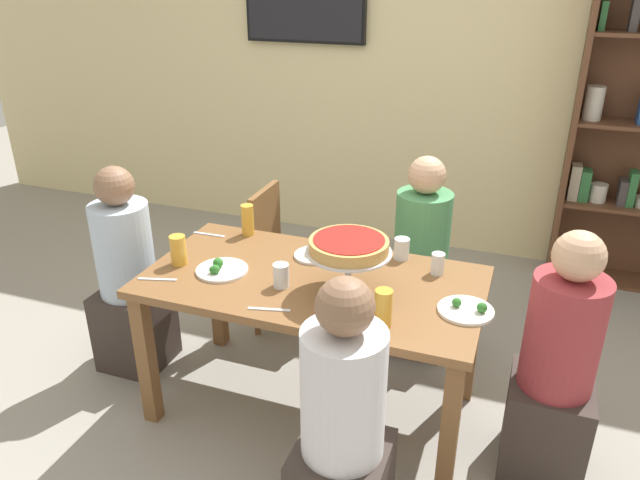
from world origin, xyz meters
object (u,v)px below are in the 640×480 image
object	(u,v)px
diner_near_right	(342,439)
cutlery_fork_far	(157,279)
beer_glass_amber_short	(248,220)
beer_glass_amber_spare	(383,308)
diner_head_east	(555,376)
dining_table	(313,297)
chair_far_left	(283,253)
deep_dish_pizza_stand	(349,248)
cutlery_fork_near	(269,309)
diner_head_west	(129,285)
salad_plate_near_diner	(466,310)
salad_plate_spare	(221,269)
beer_glass_amber_tall	(178,250)
diner_far_right	(420,270)
cutlery_knife_near	(209,234)
salad_plate_far_diner	(315,252)
water_glass_clear_near	(281,275)
television	(305,6)
water_glass_clear_far	(438,264)
water_glass_clear_spare	(402,249)

from	to	relation	value
diner_near_right	cutlery_fork_far	size ratio (longest dim) A/B	6.39
beer_glass_amber_short	beer_glass_amber_spare	world-z (taller)	beer_glass_amber_short
diner_head_east	beer_glass_amber_spare	distance (m)	0.80
dining_table	beer_glass_amber_short	size ratio (longest dim) A/B	9.33
chair_far_left	cutlery_fork_far	distance (m)	0.99
deep_dish_pizza_stand	cutlery_fork_near	bearing A→B (deg)	-134.88
diner_head_west	salad_plate_near_diner	distance (m)	1.78
salad_plate_spare	beer_glass_amber_tall	size ratio (longest dim) A/B	1.67
diner_far_right	cutlery_knife_near	xyz separation A→B (m)	(-1.05, -0.46, 0.25)
diner_far_right	salad_plate_far_diner	world-z (taller)	diner_far_right
salad_plate_near_diner	salad_plate_spare	xyz separation A→B (m)	(-1.13, -0.03, 0.00)
dining_table	diner_head_east	bearing A→B (deg)	-1.39
diner_head_west	cutlery_fork_near	size ratio (longest dim) A/B	6.39
cutlery_fork_far	beer_glass_amber_short	bearing A→B (deg)	58.72
salad_plate_spare	water_glass_clear_near	world-z (taller)	water_glass_clear_near
television	salad_plate_far_diner	distance (m)	2.28
dining_table	diner_head_west	xyz separation A→B (m)	(-1.06, 0.03, -0.15)
diner_far_right	cutlery_fork_near	world-z (taller)	diner_far_right
diner_near_right	cutlery_fork_far	distance (m)	1.14
dining_table	salad_plate_spare	bearing A→B (deg)	-168.41
water_glass_clear_near	water_glass_clear_far	distance (m)	0.73
diner_near_right	water_glass_clear_near	distance (m)	0.79
diner_head_west	beer_glass_amber_spare	distance (m)	1.53
salad_plate_far_diner	cutlery_knife_near	distance (m)	0.62
diner_head_west	diner_head_east	world-z (taller)	same
dining_table	salad_plate_far_diner	size ratio (longest dim) A/B	7.70
dining_table	diner_head_west	bearing A→B (deg)	178.56
dining_table	diner_head_west	world-z (taller)	diner_head_west
chair_far_left	beer_glass_amber_tall	xyz separation A→B (m)	(-0.21, -0.76, 0.33)
beer_glass_amber_spare	cutlery_fork_far	size ratio (longest dim) A/B	0.89
diner_near_right	salad_plate_far_diner	xyz separation A→B (m)	(-0.43, 0.89, 0.27)
cutlery_knife_near	water_glass_clear_near	bearing A→B (deg)	144.91
salad_plate_far_diner	salad_plate_spare	size ratio (longest dim) A/B	0.82
chair_far_left	dining_table	bearing A→B (deg)	33.23
dining_table	cutlery_knife_near	distance (m)	0.74
diner_far_right	chair_far_left	size ratio (longest dim) A/B	1.32
beer_glass_amber_short	cutlery_fork_near	size ratio (longest dim) A/B	0.92
cutlery_fork_near	television	bearing A→B (deg)	94.28
beer_glass_amber_short	water_glass_clear_spare	world-z (taller)	beer_glass_amber_short
diner_near_right	cutlery_knife_near	size ratio (longest dim) A/B	6.39
dining_table	water_glass_clear_far	size ratio (longest dim) A/B	14.97
diner_far_right	cutlery_fork_far	size ratio (longest dim) A/B	6.39
television	beer_glass_amber_short	bearing A→B (deg)	-78.71
television	water_glass_clear_near	size ratio (longest dim) A/B	8.46
salad_plate_spare	water_glass_clear_near	bearing A→B (deg)	-5.37
diner_head_west	beer_glass_amber_tall	bearing A→B (deg)	-15.00
salad_plate_far_diner	water_glass_clear_far	bearing A→B (deg)	2.50
diner_head_west	water_glass_clear_spare	xyz separation A→B (m)	(1.39, 0.31, 0.30)
beer_glass_amber_short	cutlery_fork_near	bearing A→B (deg)	-57.62
diner_far_right	beer_glass_amber_spare	size ratio (longest dim) A/B	7.21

